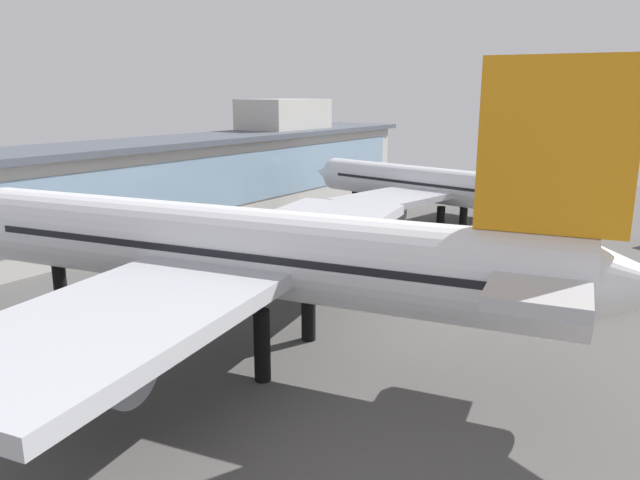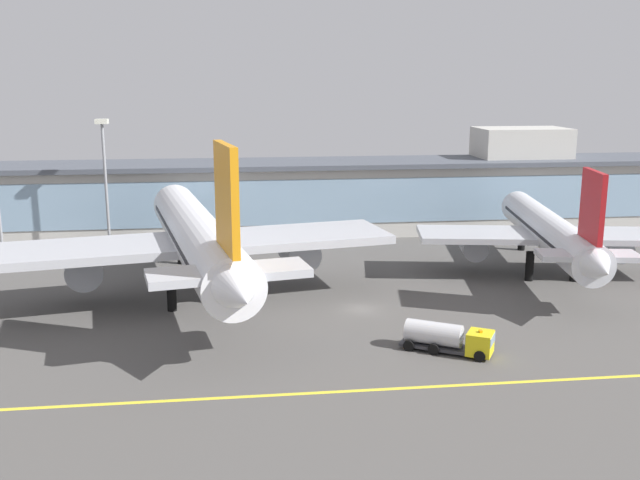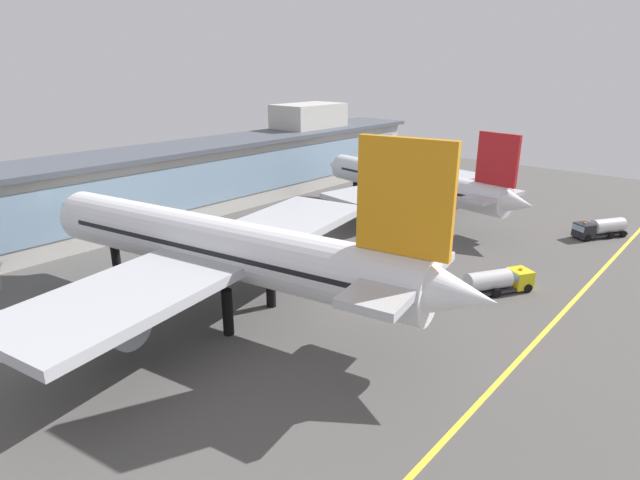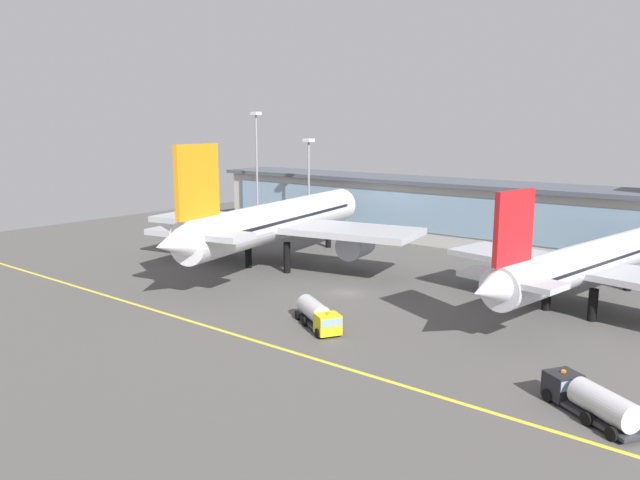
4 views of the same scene
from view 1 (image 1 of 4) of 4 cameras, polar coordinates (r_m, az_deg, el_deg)
ground_plane at (r=58.00m, az=10.29°, el=-5.31°), size 180.00×180.00×0.00m
terminal_building at (r=84.16m, az=-17.08°, el=4.92°), size 127.33×14.00×17.69m
airliner_near_left at (r=43.53m, az=-7.18°, el=-1.17°), size 48.47×57.00×20.72m
airliner_near_right at (r=85.95m, az=10.95°, el=4.98°), size 35.91×46.35×16.50m
fuel_tanker_truck at (r=59.72m, az=25.51°, el=-4.39°), size 9.02×6.69×2.90m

